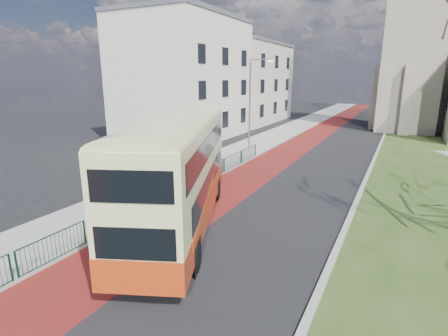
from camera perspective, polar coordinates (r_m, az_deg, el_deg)
The scene contains 11 objects.
ground at distance 15.07m, azimuth -7.51°, elevation -11.47°, with size 160.00×160.00×0.00m, color black.
road_carriageway at distance 32.36m, azimuth 15.30°, elevation 2.41°, with size 9.00×120.00×0.01m, color black.
bus_lane at distance 33.00m, azimuth 10.72°, elevation 2.91°, with size 3.40×120.00×0.01m, color #591414.
pavement_west at distance 34.22m, azimuth 4.62°, elevation 3.63°, with size 4.00×120.00×0.12m, color gray.
kerb_west at distance 33.52m, azimuth 7.78°, elevation 3.31°, with size 0.25×120.00×0.13m, color #999993.
kerb_east at distance 33.73m, azimuth 23.69°, elevation 2.27°, with size 0.25×80.00×0.13m, color #999993.
pedestrian_railing at distance 19.47m, azimuth -8.07°, elevation -3.57°, with size 0.07×24.00×1.12m.
street_block_near at distance 39.60m, azimuth -6.50°, elevation 14.48°, with size 10.30×14.30×13.00m.
street_block_far at distance 53.69m, azimuth 3.25°, elevation 13.79°, with size 10.30×16.30×11.50m.
streetlamp at distance 31.56m, azimuth 4.48°, elevation 11.00°, with size 2.13×0.18×8.00m.
bus at distance 15.22m, azimuth -7.43°, elevation 0.07°, with size 6.99×11.88×4.91m.
Camera 1 is at (7.83, -11.04, 6.62)m, focal length 28.00 mm.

